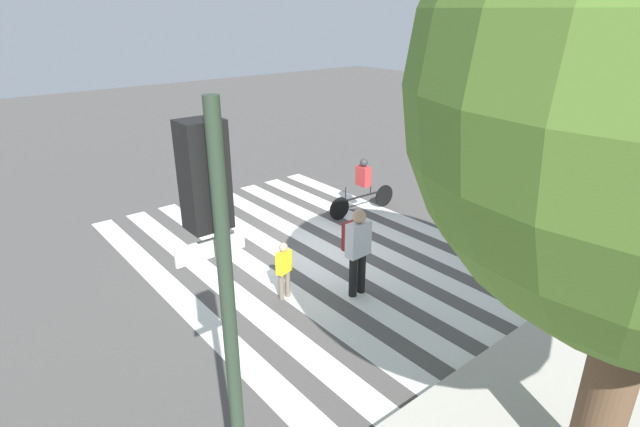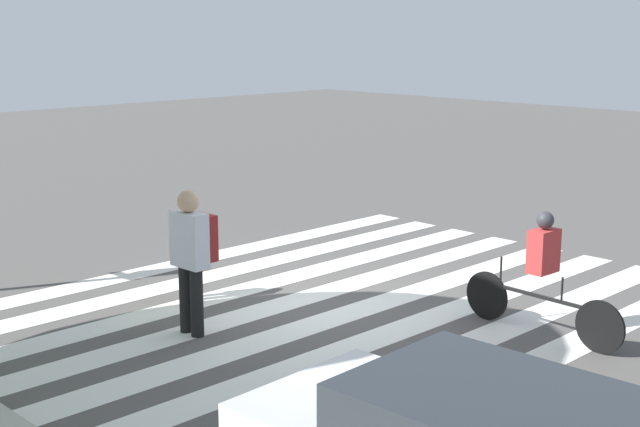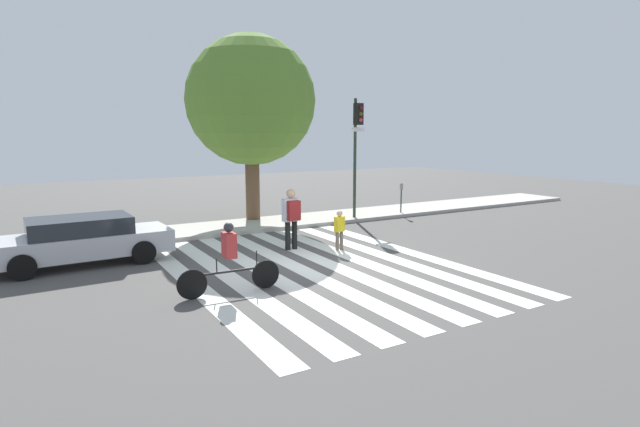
# 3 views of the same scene
# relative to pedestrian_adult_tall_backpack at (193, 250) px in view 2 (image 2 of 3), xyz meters

# --- Properties ---
(ground_plane) EXTENTS (60.00, 60.00, 0.00)m
(ground_plane) POSITION_rel_pedestrian_adult_tall_backpack_xyz_m (-0.37, -2.12, -1.09)
(ground_plane) COLOR #4C4947
(crosswalk_stripes) EXTENTS (7.05, 10.00, 0.01)m
(crosswalk_stripes) POSITION_rel_pedestrian_adult_tall_backpack_xyz_m (-0.37, -2.12, -1.09)
(crosswalk_stripes) COLOR silver
(crosswalk_stripes) RESTS_ON ground_plane
(pedestrian_adult_tall_backpack) EXTENTS (0.52, 0.44, 1.86)m
(pedestrian_adult_tall_backpack) POSITION_rel_pedestrian_adult_tall_backpack_xyz_m (0.00, 0.00, 0.00)
(pedestrian_adult_tall_backpack) COLOR black
(pedestrian_adult_tall_backpack) RESTS_ON ground_plane
(pedestrian_adult_blue_shirt) EXTENTS (0.37, 0.24, 1.22)m
(pedestrian_adult_blue_shirt) POSITION_rel_pedestrian_adult_tall_backpack_xyz_m (1.23, -0.77, -0.40)
(pedestrian_adult_blue_shirt) COLOR #6B6051
(pedestrian_adult_blue_shirt) RESTS_ON ground_plane
(cyclist_far_lane) EXTENTS (2.34, 0.41, 1.61)m
(cyclist_far_lane) POSITION_rel_pedestrian_adult_tall_backpack_xyz_m (-3.13, -3.08, -0.23)
(cyclist_far_lane) COLOR black
(cyclist_far_lane) RESTS_ON ground_plane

